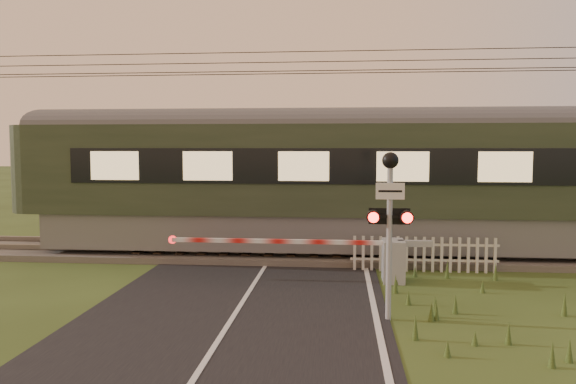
# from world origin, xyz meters

# --- Properties ---
(ground) EXTENTS (160.00, 160.00, 0.00)m
(ground) POSITION_xyz_m (0.00, 0.00, 0.00)
(ground) COLOR #304018
(ground) RESTS_ON ground
(road) EXTENTS (6.00, 140.00, 0.03)m
(road) POSITION_xyz_m (0.02, -0.23, 0.01)
(road) COLOR black
(road) RESTS_ON ground
(track_bed) EXTENTS (140.00, 3.40, 0.39)m
(track_bed) POSITION_xyz_m (0.00, 6.50, 0.07)
(track_bed) COLOR #47423D
(track_bed) RESTS_ON ground
(overhead_wires) EXTENTS (120.00, 0.62, 0.62)m
(overhead_wires) POSITION_xyz_m (0.00, 6.50, 5.72)
(overhead_wires) COLOR black
(overhead_wires) RESTS_ON ground
(boom_gate) EXTENTS (6.57, 0.79, 1.05)m
(boom_gate) POSITION_xyz_m (3.03, 3.45, 0.58)
(boom_gate) COLOR gray
(boom_gate) RESTS_ON ground
(crossing_signal) EXTENTS (0.81, 0.35, 3.20)m
(crossing_signal) POSITION_xyz_m (2.97, 0.34, 2.20)
(crossing_signal) COLOR gray
(crossing_signal) RESTS_ON ground
(picket_fence) EXTENTS (3.87, 0.08, 0.93)m
(picket_fence) POSITION_xyz_m (4.26, 4.60, 0.47)
(picket_fence) COLOR silver
(picket_fence) RESTS_ON ground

